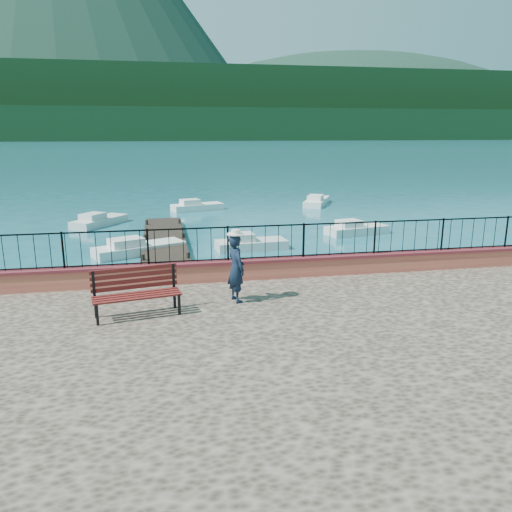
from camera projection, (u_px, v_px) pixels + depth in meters
name	position (u px, v px, depth m)	size (l,w,h in m)	color
ground	(265.00, 378.00, 11.07)	(2000.00, 2000.00, 0.00)	#19596B
parapet	(239.00, 270.00, 14.23)	(28.00, 0.46, 0.58)	#CB6B49
railing	(238.00, 243.00, 14.04)	(27.00, 0.05, 0.95)	black
dock	(165.00, 251.00, 22.09)	(2.00, 16.00, 0.30)	#2D231C
far_forest	(160.00, 125.00, 294.53)	(900.00, 60.00, 18.00)	black
foothills	(159.00, 106.00, 348.49)	(900.00, 120.00, 44.00)	black
companion_hill	(349.00, 136.00, 584.86)	(448.00, 384.00, 180.00)	#142D23
park_bench	(137.00, 302.00, 11.41)	(2.06, 0.98, 1.10)	black
person	(236.00, 268.00, 12.27)	(0.62, 0.41, 1.70)	black
hat	(236.00, 232.00, 12.05)	(0.44, 0.44, 0.12)	white
boat_0	(139.00, 245.00, 22.20)	(4.00, 1.30, 0.80)	silver
boat_1	(251.00, 241.00, 23.06)	(3.24, 1.30, 0.80)	silver
boat_2	(357.00, 226.00, 26.51)	(3.31, 1.30, 0.80)	silver
boat_3	(99.00, 218.00, 28.97)	(3.69, 1.30, 0.80)	silver
boat_4	(197.00, 204.00, 34.51)	(3.52, 1.30, 0.80)	silver
boat_5	(317.00, 199.00, 37.14)	(4.34, 1.30, 0.80)	white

